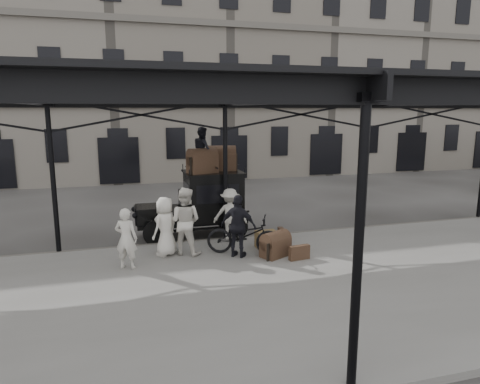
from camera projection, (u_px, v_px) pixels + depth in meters
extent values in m
plane|color=#383533|center=(243.00, 263.00, 11.90)|extent=(120.00, 120.00, 0.00)
cube|color=slate|center=(267.00, 289.00, 10.00)|extent=(28.00, 8.00, 0.15)
cylinder|color=black|center=(225.00, 176.00, 13.39)|extent=(0.14, 0.14, 4.30)
cylinder|color=black|center=(358.00, 257.00, 6.01)|extent=(0.14, 0.14, 4.30)
cube|color=black|center=(225.00, 100.00, 12.95)|extent=(22.00, 0.10, 0.45)
cube|color=black|center=(367.00, 87.00, 5.58)|extent=(22.00, 0.10, 0.45)
cube|color=black|center=(265.00, 89.00, 9.42)|extent=(22.50, 9.00, 0.08)
cube|color=silver|center=(265.00, 85.00, 9.40)|extent=(18.00, 7.00, 0.04)
cube|color=slate|center=(166.00, 66.00, 27.59)|extent=(64.00, 8.00, 14.00)
cylinder|color=black|center=(156.00, 233.00, 13.35)|extent=(0.80, 0.10, 0.80)
cylinder|color=black|center=(152.00, 222.00, 14.71)|extent=(0.80, 0.10, 0.80)
cylinder|color=black|center=(236.00, 227.00, 14.05)|extent=(0.80, 0.10, 0.80)
cylinder|color=black|center=(226.00, 217.00, 15.41)|extent=(0.80, 0.10, 0.80)
cube|color=black|center=(192.00, 220.00, 14.34)|extent=(3.60, 1.25, 0.12)
cube|color=black|center=(150.00, 214.00, 13.92)|extent=(0.90, 1.00, 0.55)
cube|color=black|center=(136.00, 215.00, 13.80)|extent=(0.06, 0.70, 0.55)
cube|color=black|center=(175.00, 210.00, 14.12)|extent=(0.70, 1.30, 0.10)
cube|color=black|center=(213.00, 196.00, 14.39)|extent=(1.80, 1.45, 1.55)
cube|color=black|center=(218.00, 194.00, 13.66)|extent=(1.40, 0.02, 0.60)
cube|color=black|center=(213.00, 172.00, 14.24)|extent=(1.90, 1.55, 0.06)
imported|color=beige|center=(126.00, 238.00, 10.95)|extent=(0.69, 0.58, 1.60)
imported|color=silver|center=(185.00, 221.00, 12.04)|extent=(1.17, 1.10, 1.92)
imported|color=silver|center=(165.00, 226.00, 11.96)|extent=(0.97, 0.93, 1.67)
imported|color=black|center=(238.00, 226.00, 11.80)|extent=(1.08, 0.98, 1.76)
imported|color=beige|center=(230.00, 214.00, 13.45)|extent=(1.19, 0.90, 1.63)
imported|color=black|center=(244.00, 235.00, 12.10)|extent=(2.25, 1.55, 1.12)
imported|color=black|center=(203.00, 150.00, 13.90)|extent=(0.62, 0.77, 1.48)
cube|color=olive|center=(266.00, 239.00, 12.72)|extent=(0.61, 0.47, 0.50)
cube|color=#4A3422|center=(282.00, 236.00, 13.13)|extent=(0.21, 0.61, 0.45)
cube|color=#4A3422|center=(299.00, 253.00, 11.70)|extent=(0.61, 0.23, 0.40)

